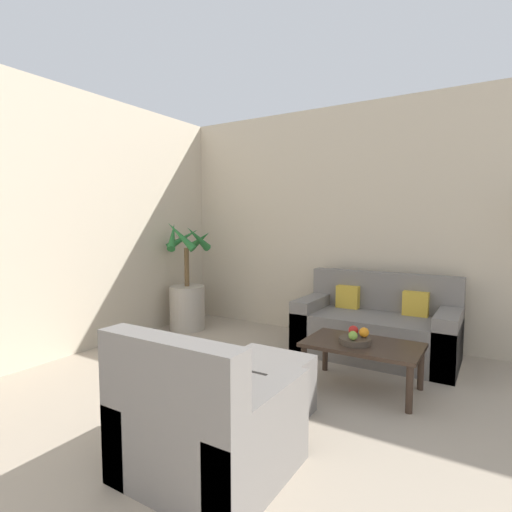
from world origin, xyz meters
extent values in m
cube|color=beige|center=(0.00, 6.79, 1.35)|extent=(8.41, 0.06, 2.70)
cylinder|color=#ADA393|center=(-3.06, 6.03, 0.27)|extent=(0.45, 0.45, 0.55)
cylinder|color=brown|center=(-3.06, 6.03, 0.79)|extent=(0.06, 0.06, 0.48)
cone|color=#23662D|center=(-2.88, 6.03, 1.16)|extent=(0.10, 0.43, 0.34)
cone|color=#23662D|center=(-3.00, 6.23, 1.13)|extent=(0.46, 0.23, 0.28)
cone|color=#23662D|center=(-3.22, 6.15, 1.14)|extent=(0.34, 0.42, 0.31)
cone|color=#23662D|center=(-3.20, 5.93, 1.18)|extent=(0.32, 0.39, 0.38)
cone|color=#23662D|center=(-3.01, 5.88, 1.19)|extent=(0.41, 0.22, 0.39)
cube|color=slate|center=(-0.75, 6.22, 0.21)|extent=(1.54, 0.78, 0.43)
cube|color=slate|center=(-0.75, 6.52, 0.63)|extent=(1.54, 0.16, 0.40)
cube|color=slate|center=(-1.42, 6.22, 0.27)|extent=(0.20, 0.78, 0.55)
cube|color=slate|center=(-0.08, 6.22, 0.27)|extent=(0.20, 0.78, 0.55)
cube|color=gold|center=(-1.09, 6.40, 0.55)|extent=(0.24, 0.12, 0.24)
cube|color=gold|center=(-0.40, 6.40, 0.55)|extent=(0.24, 0.12, 0.24)
cylinder|color=#38281E|center=(-1.04, 5.15, 0.18)|extent=(0.05, 0.05, 0.35)
cylinder|color=#38281E|center=(-0.21, 5.15, 0.18)|extent=(0.05, 0.05, 0.35)
cylinder|color=#38281E|center=(-1.04, 5.61, 0.18)|extent=(0.05, 0.05, 0.35)
cylinder|color=#38281E|center=(-0.21, 5.61, 0.18)|extent=(0.05, 0.05, 0.35)
cube|color=#38281E|center=(-0.62, 5.38, 0.37)|extent=(0.91, 0.56, 0.03)
cylinder|color=#42382D|center=(-0.67, 5.33, 0.41)|extent=(0.25, 0.25, 0.05)
sphere|color=red|center=(-0.71, 5.39, 0.47)|extent=(0.08, 0.08, 0.08)
sphere|color=olive|center=(-0.67, 5.26, 0.47)|extent=(0.07, 0.07, 0.07)
sphere|color=orange|center=(-0.61, 5.38, 0.47)|extent=(0.08, 0.08, 0.08)
cube|color=slate|center=(-1.01, 3.89, 0.21)|extent=(0.82, 0.77, 0.43)
cube|color=slate|center=(-1.01, 3.58, 0.62)|extent=(0.82, 0.16, 0.39)
cube|color=slate|center=(-1.34, 3.89, 0.26)|extent=(0.16, 0.77, 0.53)
cube|color=slate|center=(-0.68, 3.89, 0.26)|extent=(0.16, 0.77, 0.53)
cube|color=slate|center=(-1.07, 4.60, 0.20)|extent=(0.56, 0.50, 0.41)
camera|label=1|loc=(0.29, 2.24, 1.36)|focal=28.00mm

